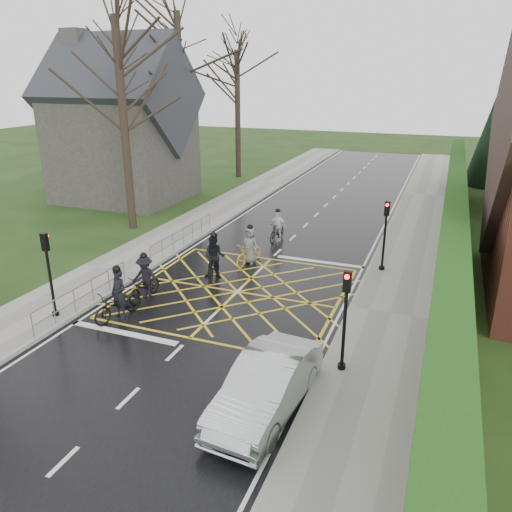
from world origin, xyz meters
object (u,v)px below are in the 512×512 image
Objects in this scene: cyclist_rear at (118,302)px; cyclist_back at (214,261)px; cyclist_lead at (250,250)px; cyclist_mid at (145,282)px; cyclist_front at (277,229)px; car at (267,386)px.

cyclist_rear is 4.87m from cyclist_back.
cyclist_lead is (2.29, 6.78, -0.01)m from cyclist_rear.
cyclist_back is 3.26m from cyclist_mid.
cyclist_rear is 7.16m from cyclist_lead.
cyclist_lead reaches higher than cyclist_front.
cyclist_lead is (-0.12, -3.56, 0.00)m from cyclist_front.
car is at bearing -70.15° from cyclist_back.
cyclist_back is at bearing -94.04° from cyclist_front.
cyclist_lead is (2.35, 5.01, -0.05)m from cyclist_mid.
cyclist_mid is 8.91m from cyclist_front.
cyclist_rear is 7.32m from car.
cyclist_front is (0.88, 5.71, -0.13)m from cyclist_back.
car is (6.73, -4.77, 0.05)m from cyclist_mid.
cyclist_lead is (0.76, 2.16, -0.13)m from cyclist_back.
cyclist_rear is at bearing 160.18° from car.
cyclist_back is 9.19m from car.
cyclist_rear reaches higher than cyclist_front.
cyclist_rear reaches higher than car.
cyclist_back reaches higher than cyclist_lead.
cyclist_rear is 1.03× the size of cyclist_back.
cyclist_back is at bearing 62.47° from cyclist_mid.
car is (6.67, -2.99, 0.09)m from cyclist_rear.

